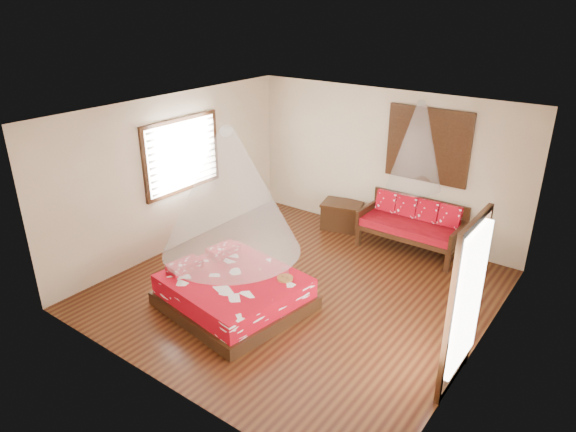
# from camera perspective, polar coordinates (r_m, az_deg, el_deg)

# --- Properties ---
(room) EXTENTS (5.54, 5.54, 2.84)m
(room) POSITION_cam_1_polar(r_m,az_deg,el_deg) (7.65, 1.30, 0.86)
(room) COLOR black
(room) RESTS_ON ground
(bed) EXTENTS (2.18, 2.03, 0.63)m
(bed) POSITION_cam_1_polar(r_m,az_deg,el_deg) (7.79, -6.08, -8.33)
(bed) COLOR black
(bed) RESTS_ON floor
(daybed) EXTENTS (1.83, 0.81, 0.95)m
(daybed) POSITION_cam_1_polar(r_m,az_deg,el_deg) (9.57, 13.65, -0.78)
(daybed) COLOR black
(daybed) RESTS_ON floor
(storage_chest) EXTENTS (0.90, 0.75, 0.54)m
(storage_chest) POSITION_cam_1_polar(r_m,az_deg,el_deg) (10.33, 6.04, 0.09)
(storage_chest) COLOR black
(storage_chest) RESTS_ON floor
(shutter_panel) EXTENTS (1.52, 0.06, 1.32)m
(shutter_panel) POSITION_cam_1_polar(r_m,az_deg,el_deg) (9.42, 15.26, 7.58)
(shutter_panel) COLOR black
(shutter_panel) RESTS_ON wall_back
(window_left) EXTENTS (0.10, 1.74, 1.34)m
(window_left) POSITION_cam_1_polar(r_m,az_deg,el_deg) (9.41, -11.65, 6.65)
(window_left) COLOR black
(window_left) RESTS_ON wall_left
(glazed_door) EXTENTS (0.08, 1.02, 2.16)m
(glazed_door) POSITION_cam_1_polar(r_m,az_deg,el_deg) (6.27, 18.87, -9.34)
(glazed_door) COLOR black
(glazed_door) RESTS_ON floor
(wine_tray) EXTENTS (0.24, 0.24, 0.19)m
(wine_tray) POSITION_cam_1_polar(r_m,az_deg,el_deg) (7.54, -0.33, -6.70)
(wine_tray) COLOR brown
(wine_tray) RESTS_ON bed
(mosquito_net_main) EXTENTS (1.97, 1.97, 1.80)m
(mosquito_net_main) POSITION_cam_1_polar(r_m,az_deg,el_deg) (7.08, -6.54, 2.72)
(mosquito_net_main) COLOR white
(mosquito_net_main) RESTS_ON ceiling
(mosquito_net_daybed) EXTENTS (0.93, 0.93, 1.50)m
(mosquito_net_daybed) POSITION_cam_1_polar(r_m,az_deg,el_deg) (8.97, 14.19, 7.59)
(mosquito_net_daybed) COLOR white
(mosquito_net_daybed) RESTS_ON ceiling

